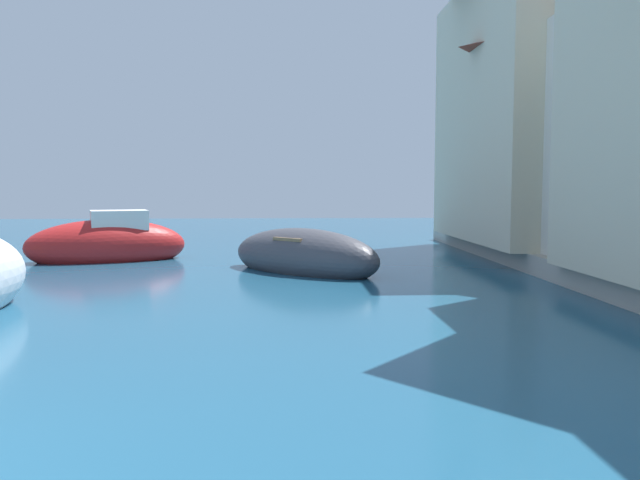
# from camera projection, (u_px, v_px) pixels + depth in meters

# --- Properties ---
(moored_boat_1) EXTENTS (4.49, 4.39, 1.45)m
(moored_boat_1) POSITION_uv_depth(u_px,v_px,m) (304.00, 256.00, 16.24)
(moored_boat_1) COLOR #3F3F47
(moored_boat_1) RESTS_ON ground
(moored_boat_3) EXTENTS (4.87, 3.12, 1.84)m
(moored_boat_3) POSITION_uv_depth(u_px,v_px,m) (108.00, 244.00, 18.75)
(moored_boat_3) COLOR #B21E1E
(moored_boat_3) RESTS_ON ground
(waterfront_building_annex) EXTENTS (5.69, 7.72, 6.72)m
(waterfront_building_annex) POSITION_uv_depth(u_px,v_px,m) (589.00, 129.00, 18.96)
(waterfront_building_annex) COLOR white
(waterfront_building_annex) RESTS_ON quay_promenade
(waterfront_building_far) EXTENTS (7.33, 8.83, 9.24)m
(waterfront_building_far) POSITION_uv_depth(u_px,v_px,m) (576.00, 90.00, 19.81)
(waterfront_building_far) COLOR beige
(waterfront_building_far) RESTS_ON quay_promenade
(quayside_tree) EXTENTS (3.10, 3.10, 4.40)m
(quayside_tree) POSITION_uv_depth(u_px,v_px,m) (586.00, 143.00, 16.77)
(quayside_tree) COLOR brown
(quayside_tree) RESTS_ON quay_promenade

